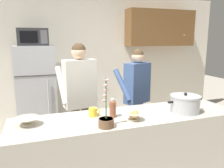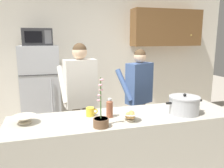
{
  "view_description": "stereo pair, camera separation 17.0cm",
  "coord_description": "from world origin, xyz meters",
  "px_view_note": "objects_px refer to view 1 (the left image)",
  "views": [
    {
      "loc": [
        -0.96,
        -2.18,
        1.75
      ],
      "look_at": [
        0.0,
        0.55,
        1.17
      ],
      "focal_mm": 36.36,
      "sensor_mm": 36.0,
      "label": 1
    },
    {
      "loc": [
        -0.8,
        -2.24,
        1.75
      ],
      "look_at": [
        0.0,
        0.55,
        1.17
      ],
      "focal_mm": 36.36,
      "sensor_mm": 36.0,
      "label": 2
    }
  ],
  "objects_px": {
    "microwave": "(33,37)",
    "bottle_near_edge": "(113,108)",
    "bread_bowl": "(134,116)",
    "refrigerator": "(37,93)",
    "person_by_sink": "(137,89)",
    "cooking_pot": "(185,104)",
    "potted_orchid": "(106,120)",
    "person_near_pot": "(80,90)",
    "coffee_mug": "(93,112)",
    "empty_bowl": "(27,121)"
  },
  "relations": [
    {
      "from": "person_near_pot",
      "to": "bread_bowl",
      "type": "distance_m",
      "value": 1.04
    },
    {
      "from": "refrigerator",
      "to": "microwave",
      "type": "height_order",
      "value": "microwave"
    },
    {
      "from": "coffee_mug",
      "to": "empty_bowl",
      "type": "distance_m",
      "value": 0.67
    },
    {
      "from": "bottle_near_edge",
      "to": "person_by_sink",
      "type": "bearing_deg",
      "value": 51.63
    },
    {
      "from": "cooking_pot",
      "to": "bottle_near_edge",
      "type": "height_order",
      "value": "cooking_pot"
    },
    {
      "from": "bread_bowl",
      "to": "bottle_near_edge",
      "type": "xyz_separation_m",
      "value": [
        -0.18,
        0.16,
        0.05
      ]
    },
    {
      "from": "person_by_sink",
      "to": "cooking_pot",
      "type": "bearing_deg",
      "value": -82.36
    },
    {
      "from": "cooking_pot",
      "to": "coffee_mug",
      "type": "relative_size",
      "value": 3.45
    },
    {
      "from": "microwave",
      "to": "empty_bowl",
      "type": "xyz_separation_m",
      "value": [
        -0.12,
        -1.77,
        -0.81
      ]
    },
    {
      "from": "microwave",
      "to": "coffee_mug",
      "type": "xyz_separation_m",
      "value": [
        0.56,
        -1.72,
        -0.81
      ]
    },
    {
      "from": "empty_bowl",
      "to": "refrigerator",
      "type": "bearing_deg",
      "value": 86.25
    },
    {
      "from": "person_near_pot",
      "to": "bread_bowl",
      "type": "height_order",
      "value": "person_near_pot"
    },
    {
      "from": "coffee_mug",
      "to": "potted_orchid",
      "type": "distance_m",
      "value": 0.34
    },
    {
      "from": "person_by_sink",
      "to": "person_near_pot",
      "type": "bearing_deg",
      "value": -174.58
    },
    {
      "from": "refrigerator",
      "to": "empty_bowl",
      "type": "relative_size",
      "value": 7.09
    },
    {
      "from": "refrigerator",
      "to": "bread_bowl",
      "type": "distance_m",
      "value": 2.21
    },
    {
      "from": "person_near_pot",
      "to": "bread_bowl",
      "type": "relative_size",
      "value": 9.36
    },
    {
      "from": "person_by_sink",
      "to": "cooking_pot",
      "type": "relative_size",
      "value": 3.54
    },
    {
      "from": "microwave",
      "to": "bottle_near_edge",
      "type": "xyz_separation_m",
      "value": [
        0.75,
        -1.82,
        -0.76
      ]
    },
    {
      "from": "microwave",
      "to": "person_by_sink",
      "type": "height_order",
      "value": "microwave"
    },
    {
      "from": "microwave",
      "to": "person_near_pot",
      "type": "bearing_deg",
      "value": -61.36
    },
    {
      "from": "person_by_sink",
      "to": "refrigerator",
      "type": "bearing_deg",
      "value": 146.9
    },
    {
      "from": "refrigerator",
      "to": "bottle_near_edge",
      "type": "distance_m",
      "value": 2.0
    },
    {
      "from": "cooking_pot",
      "to": "bread_bowl",
      "type": "relative_size",
      "value": 2.49
    },
    {
      "from": "empty_bowl",
      "to": "bottle_near_edge",
      "type": "distance_m",
      "value": 0.87
    },
    {
      "from": "bottle_near_edge",
      "to": "coffee_mug",
      "type": "bearing_deg",
      "value": 153.22
    },
    {
      "from": "person_near_pot",
      "to": "cooking_pot",
      "type": "height_order",
      "value": "person_near_pot"
    },
    {
      "from": "microwave",
      "to": "bottle_near_edge",
      "type": "height_order",
      "value": "microwave"
    },
    {
      "from": "coffee_mug",
      "to": "bottle_near_edge",
      "type": "height_order",
      "value": "bottle_near_edge"
    },
    {
      "from": "refrigerator",
      "to": "coffee_mug",
      "type": "distance_m",
      "value": 1.84
    },
    {
      "from": "refrigerator",
      "to": "coffee_mug",
      "type": "xyz_separation_m",
      "value": [
        0.56,
        -1.75,
        0.15
      ]
    },
    {
      "from": "bread_bowl",
      "to": "bottle_near_edge",
      "type": "height_order",
      "value": "bottle_near_edge"
    },
    {
      "from": "bread_bowl",
      "to": "refrigerator",
      "type": "bearing_deg",
      "value": 114.72
    },
    {
      "from": "microwave",
      "to": "bread_bowl",
      "type": "xyz_separation_m",
      "value": [
        0.92,
        -1.98,
        -0.8
      ]
    },
    {
      "from": "person_near_pot",
      "to": "coffee_mug",
      "type": "relative_size",
      "value": 12.94
    },
    {
      "from": "bread_bowl",
      "to": "potted_orchid",
      "type": "xyz_separation_m",
      "value": [
        -0.33,
        -0.08,
        0.02
      ]
    },
    {
      "from": "coffee_mug",
      "to": "bottle_near_edge",
      "type": "bearing_deg",
      "value": -26.78
    },
    {
      "from": "cooking_pot",
      "to": "empty_bowl",
      "type": "bearing_deg",
      "value": 174.61
    },
    {
      "from": "person_by_sink",
      "to": "microwave",
      "type": "bearing_deg",
      "value": 147.5
    },
    {
      "from": "potted_orchid",
      "to": "empty_bowl",
      "type": "bearing_deg",
      "value": 157.49
    },
    {
      "from": "person_near_pot",
      "to": "empty_bowl",
      "type": "bearing_deg",
      "value": -131.59
    },
    {
      "from": "empty_bowl",
      "to": "bottle_near_edge",
      "type": "relative_size",
      "value": 1.11
    },
    {
      "from": "refrigerator",
      "to": "microwave",
      "type": "distance_m",
      "value": 0.96
    },
    {
      "from": "microwave",
      "to": "coffee_mug",
      "type": "height_order",
      "value": "microwave"
    },
    {
      "from": "person_near_pot",
      "to": "cooking_pot",
      "type": "distance_m",
      "value": 1.38
    },
    {
      "from": "cooking_pot",
      "to": "bottle_near_edge",
      "type": "relative_size",
      "value": 2.17
    },
    {
      "from": "microwave",
      "to": "bottle_near_edge",
      "type": "bearing_deg",
      "value": -67.67
    },
    {
      "from": "person_by_sink",
      "to": "cooking_pot",
      "type": "height_order",
      "value": "person_by_sink"
    },
    {
      "from": "potted_orchid",
      "to": "bottle_near_edge",
      "type": "bearing_deg",
      "value": 57.8
    },
    {
      "from": "cooking_pot",
      "to": "potted_orchid",
      "type": "height_order",
      "value": "potted_orchid"
    }
  ]
}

